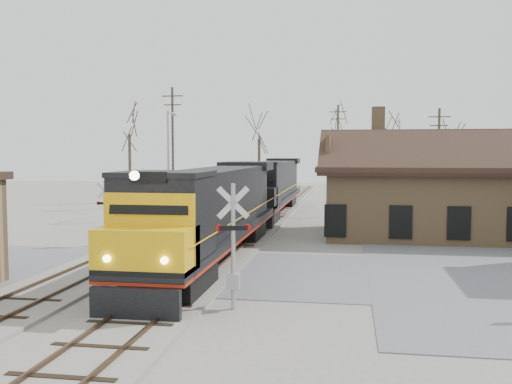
% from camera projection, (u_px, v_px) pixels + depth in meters
% --- Properties ---
extents(ground, '(140.00, 140.00, 0.00)m').
position_uv_depth(ground, '(201.00, 271.00, 24.32)').
color(ground, gray).
rests_on(ground, ground).
extents(road, '(60.00, 9.00, 0.03)m').
position_uv_depth(road, '(201.00, 270.00, 24.32)').
color(road, '#5B5B60').
rests_on(road, ground).
extents(track_main, '(3.40, 90.00, 0.24)m').
position_uv_depth(track_main, '(257.00, 225.00, 39.09)').
color(track_main, gray).
rests_on(track_main, ground).
extents(track_siding, '(3.40, 90.00, 0.24)m').
position_uv_depth(track_siding, '(193.00, 224.00, 39.81)').
color(track_siding, gray).
rests_on(track_siding, ground).
extents(depot, '(15.20, 9.31, 7.90)m').
position_uv_depth(depot, '(446.00, 196.00, 34.05)').
color(depot, '#A07A52').
rests_on(depot, ground).
extents(locomotive_lead, '(3.00, 20.08, 4.46)m').
position_uv_depth(locomotive_lead, '(211.00, 212.00, 25.99)').
color(locomotive_lead, black).
rests_on(locomotive_lead, ground).
extents(locomotive_trailing, '(3.00, 20.08, 4.22)m').
position_uv_depth(locomotive_trailing, '(271.00, 186.00, 46.03)').
color(locomotive_trailing, black).
rests_on(locomotive_trailing, ground).
extents(crossbuck_near, '(1.12, 0.45, 4.06)m').
position_uv_depth(crossbuck_near, '(233.00, 251.00, 18.23)').
color(crossbuck_near, '#A5A8AD').
rests_on(crossbuck_near, ground).
extents(crossbuck_far, '(1.01, 0.26, 3.53)m').
position_uv_depth(crossbuck_far, '(105.00, 214.00, 30.80)').
color(crossbuck_far, '#A5A8AD').
rests_on(crossbuck_far, ground).
extents(streetlight_a, '(0.25, 2.04, 8.13)m').
position_uv_depth(streetlight_a, '(169.00, 158.00, 42.67)').
color(streetlight_a, '#A5A8AD').
rests_on(streetlight_a, ground).
extents(streetlight_b, '(0.25, 2.04, 8.10)m').
position_uv_depth(streetlight_b, '(373.00, 158.00, 45.76)').
color(streetlight_b, '#A5A8AD').
rests_on(streetlight_b, ground).
extents(streetlight_c, '(0.25, 2.04, 8.46)m').
position_uv_depth(streetlight_c, '(399.00, 155.00, 58.97)').
color(streetlight_c, '#A5A8AD').
rests_on(streetlight_c, ground).
extents(utility_pole_a, '(2.00, 0.24, 10.99)m').
position_uv_depth(utility_pole_a, '(173.00, 145.00, 52.39)').
color(utility_pole_a, '#382D23').
rests_on(utility_pole_a, ground).
extents(utility_pole_b, '(2.00, 0.24, 10.44)m').
position_uv_depth(utility_pole_b, '(338.00, 149.00, 65.18)').
color(utility_pole_b, '#382D23').
rests_on(utility_pole_b, ground).
extents(utility_pole_c, '(2.00, 0.24, 9.12)m').
position_uv_depth(utility_pole_c, '(438.00, 155.00, 52.83)').
color(utility_pole_c, '#382D23').
rests_on(utility_pole_c, ground).
extents(tree_a, '(4.57, 4.57, 11.20)m').
position_uv_depth(tree_a, '(129.00, 123.00, 56.99)').
color(tree_a, '#382D23').
rests_on(tree_a, ground).
extents(tree_b, '(4.36, 4.36, 10.68)m').
position_uv_depth(tree_b, '(259.00, 129.00, 62.53)').
color(tree_b, '#382D23').
rests_on(tree_b, ground).
extents(tree_c, '(4.95, 4.95, 12.13)m').
position_uv_depth(tree_c, '(341.00, 124.00, 71.92)').
color(tree_c, '#382D23').
rests_on(tree_c, ground).
extents(tree_d, '(4.14, 4.14, 10.16)m').
position_uv_depth(tree_d, '(392.00, 132.00, 61.33)').
color(tree_d, '#382D23').
rests_on(tree_d, ground).
extents(tree_e, '(3.52, 3.52, 8.62)m').
position_uv_depth(tree_e, '(455.00, 142.00, 60.33)').
color(tree_e, '#382D23').
rests_on(tree_e, ground).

